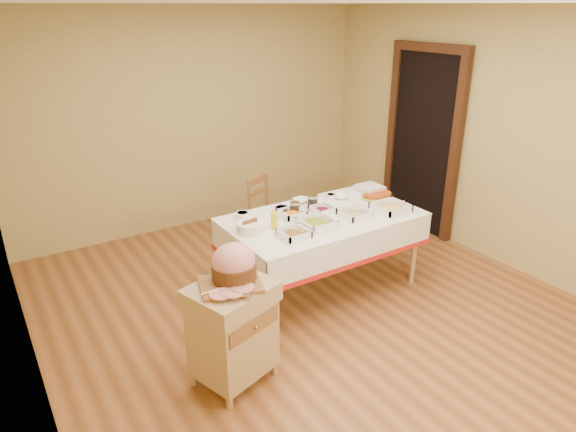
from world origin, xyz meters
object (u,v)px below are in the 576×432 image
object	(u,v)px
butcher_cart	(233,328)
ham_on_board	(233,267)
plate_stack	(370,189)
dining_table	(322,232)
preserve_jar_left	(295,208)
dining_chair	(267,213)
preserve_jar_right	(313,202)
mustard_bottle	(274,220)
bread_basket	(250,227)
brass_platter	(378,196)

from	to	relation	value
butcher_cart	ham_on_board	xyz separation A→B (m)	(0.04, 0.04, 0.47)
plate_stack	butcher_cart	bearing A→B (deg)	-154.70
dining_table	preserve_jar_left	world-z (taller)	preserve_jar_left
dining_chair	preserve_jar_right	size ratio (longest dim) A/B	6.29
preserve_jar_right	butcher_cart	bearing A→B (deg)	-144.88
ham_on_board	mustard_bottle	xyz separation A→B (m)	(0.76, 0.71, -0.07)
mustard_bottle	bread_basket	bearing A→B (deg)	166.50
butcher_cart	brass_platter	bearing A→B (deg)	21.88
mustard_bottle	bread_basket	world-z (taller)	mustard_bottle
preserve_jar_left	bread_basket	distance (m)	0.58
preserve_jar_right	bread_basket	world-z (taller)	preserve_jar_right
mustard_bottle	brass_platter	distance (m)	1.30
preserve_jar_right	mustard_bottle	bearing A→B (deg)	-158.80
dining_chair	plate_stack	world-z (taller)	dining_chair
ham_on_board	bread_basket	world-z (taller)	ham_on_board
brass_platter	preserve_jar_right	bearing A→B (deg)	170.67
preserve_jar_left	dining_table	bearing A→B (deg)	-44.29
plate_stack	dining_chair	bearing A→B (deg)	135.44
mustard_bottle	plate_stack	size ratio (longest dim) A/B	0.79
butcher_cart	preserve_jar_right	world-z (taller)	preserve_jar_right
preserve_jar_left	preserve_jar_right	xyz separation A→B (m)	(0.22, 0.02, 0.01)
dining_chair	preserve_jar_right	xyz separation A→B (m)	(0.03, -0.83, 0.39)
butcher_cart	plate_stack	bearing A→B (deg)	25.30
preserve_jar_right	dining_table	bearing A→B (deg)	-98.56
butcher_cart	brass_platter	size ratio (longest dim) A/B	2.19
preserve_jar_right	brass_platter	xyz separation A→B (m)	(0.73, -0.12, -0.04)
ham_on_board	dining_table	bearing A→B (deg)	29.07
dining_chair	mustard_bottle	xyz separation A→B (m)	(-0.54, -1.04, 0.41)
dining_chair	preserve_jar_right	world-z (taller)	preserve_jar_right
bread_basket	brass_platter	world-z (taller)	bread_basket
dining_chair	mustard_bottle	size ratio (longest dim) A/B	4.36
mustard_bottle	bread_basket	size ratio (longest dim) A/B	0.80
dining_chair	mustard_bottle	bearing A→B (deg)	-117.26
butcher_cart	dining_chair	distance (m)	2.24
mustard_bottle	preserve_jar_left	bearing A→B (deg)	29.41
bread_basket	brass_platter	bearing A→B (deg)	1.82
preserve_jar_left	bread_basket	size ratio (longest dim) A/B	0.49
preserve_jar_right	plate_stack	distance (m)	0.77
butcher_cart	brass_platter	xyz separation A→B (m)	(2.10, 0.84, 0.33)
ham_on_board	plate_stack	xyz separation A→B (m)	(2.09, 0.97, -0.12)
dining_chair	ham_on_board	size ratio (longest dim) A/B	1.91
ham_on_board	bread_basket	xyz separation A→B (m)	(0.55, 0.76, -0.11)
preserve_jar_left	preserve_jar_right	size ratio (longest dim) A/B	0.88
dining_table	preserve_jar_right	size ratio (longest dim) A/B	13.60
dining_table	butcher_cart	xyz separation A→B (m)	(-1.34, -0.75, -0.15)
preserve_jar_left	plate_stack	bearing A→B (deg)	4.09
preserve_jar_left	brass_platter	xyz separation A→B (m)	(0.95, -0.10, -0.03)
ham_on_board	butcher_cart	bearing A→B (deg)	-141.94
butcher_cart	mustard_bottle	distance (m)	1.17
brass_platter	butcher_cart	bearing A→B (deg)	-158.12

